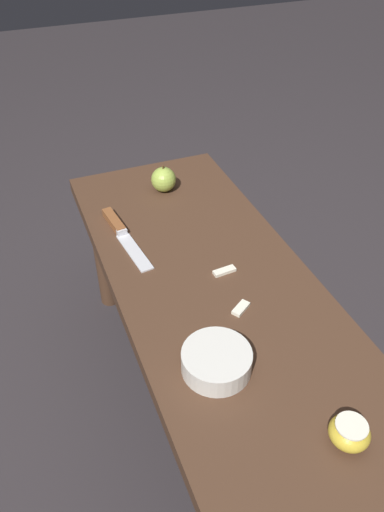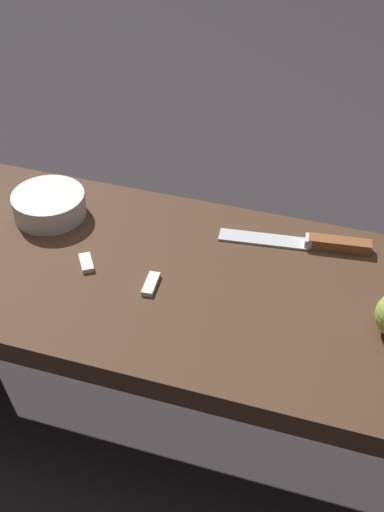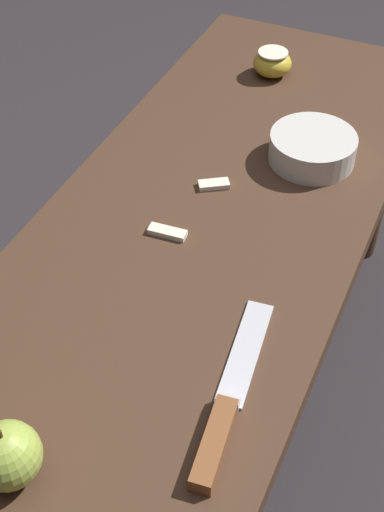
{
  "view_description": "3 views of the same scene",
  "coord_description": "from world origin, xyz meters",
  "views": [
    {
      "loc": [
        0.72,
        -0.35,
        1.21
      ],
      "look_at": [
        -0.1,
        -0.03,
        0.49
      ],
      "focal_mm": 35.0,
      "sensor_mm": 36.0,
      "label": 1
    },
    {
      "loc": [
        -0.37,
        0.83,
        1.22
      ],
      "look_at": [
        -0.1,
        -0.03,
        0.49
      ],
      "focal_mm": 50.0,
      "sensor_mm": 36.0,
      "label": 2
    },
    {
      "loc": [
        -0.68,
        -0.29,
        1.12
      ],
      "look_at": [
        -0.1,
        -0.03,
        0.49
      ],
      "focal_mm": 50.0,
      "sensor_mm": 36.0,
      "label": 3
    }
  ],
  "objects": [
    {
      "name": "ground_plane",
      "position": [
        0.0,
        0.0,
        0.0
      ],
      "size": [
        8.0,
        8.0,
        0.0
      ],
      "primitive_type": "plane",
      "color": "#2D282B"
    },
    {
      "name": "wooden_bench",
      "position": [
        0.0,
        0.0,
        0.38
      ],
      "size": [
        1.18,
        0.44,
        0.46
      ],
      "color": "#472D1E",
      "rests_on": "ground_plane"
    },
    {
      "name": "knife",
      "position": [
        -0.28,
        -0.15,
        0.47
      ],
      "size": [
        0.26,
        0.06,
        0.02
      ],
      "rotation": [
        0.0,
        0.0,
        0.12
      ],
      "color": "silver",
      "rests_on": "wooden_bench"
    },
    {
      "name": "apple_slice_near_knife",
      "position": [
        -0.05,
        0.03,
        0.46
      ],
      "size": [
        0.02,
        0.05,
        0.01
      ],
      "color": "white",
      "rests_on": "wooden_bench"
    },
    {
      "name": "apple_slice_center",
      "position": [
        0.07,
        0.02,
        0.46
      ],
      "size": [
        0.04,
        0.05,
        0.01
      ],
      "color": "white",
      "rests_on": "wooden_bench"
    },
    {
      "name": "bowl",
      "position": [
        0.19,
        -0.09,
        0.48
      ],
      "size": [
        0.13,
        0.13,
        0.04
      ],
      "color": "silver",
      "rests_on": "wooden_bench"
    }
  ]
}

